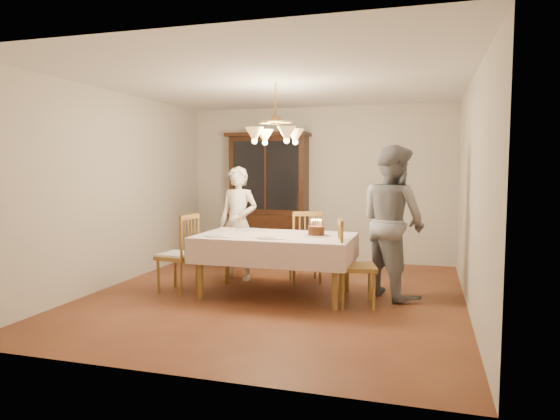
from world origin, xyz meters
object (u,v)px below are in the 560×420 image
(dining_table, at_px, (275,241))
(elderly_woman, at_px, (238,223))
(chair_far_side, at_px, (305,250))
(birthday_cake, at_px, (316,232))
(china_hutch, at_px, (269,199))

(dining_table, bearing_deg, elderly_woman, 137.65)
(chair_far_side, distance_m, birthday_cake, 0.90)
(chair_far_side, bearing_deg, elderly_woman, -173.39)
(dining_table, relative_size, elderly_woman, 1.19)
(dining_table, bearing_deg, china_hutch, 109.74)
(birthday_cake, bearing_deg, dining_table, -174.25)
(china_hutch, bearing_deg, dining_table, -70.26)
(elderly_woman, bearing_deg, dining_table, -35.41)
(china_hutch, xyz_separation_m, birthday_cake, (1.31, -2.20, -0.23))
(dining_table, distance_m, chair_far_side, 0.86)
(chair_far_side, bearing_deg, birthday_cake, -67.09)
(elderly_woman, height_order, birthday_cake, elderly_woman)
(chair_far_side, relative_size, elderly_woman, 0.63)
(china_hutch, distance_m, elderly_woman, 1.58)
(chair_far_side, height_order, elderly_woman, elderly_woman)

